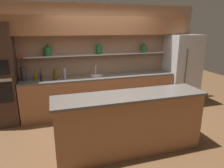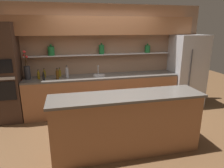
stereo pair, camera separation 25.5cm
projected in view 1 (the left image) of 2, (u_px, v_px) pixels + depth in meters
The scene contains 13 objects.
ground_plane at pixel (119, 134), 3.98m from camera, with size 12.00×12.00×0.00m, color brown.
back_wall_unit at pixel (100, 48), 4.95m from camera, with size 5.20×0.44×2.60m.
back_counter_unit at pixel (101, 94), 4.97m from camera, with size 3.68×0.62×0.92m.
island_counter at pixel (130, 123), 3.34m from camera, with size 2.50×0.61×1.02m.
refrigerator at pixel (182, 70), 5.43m from camera, with size 0.81×0.73×1.87m.
flower_vase at pixel (23, 72), 4.37m from camera, with size 0.14×0.16×0.66m.
sink_fixture at pixel (96, 75), 4.82m from camera, with size 0.29×0.29×0.25m.
bottle_spirit_0 at pixel (65, 73), 4.54m from camera, with size 0.07×0.07×0.29m.
bottle_spirit_1 at pixel (55, 75), 4.45m from camera, with size 0.07×0.07×0.25m.
bottle_oil_2 at pixel (41, 75), 4.59m from camera, with size 0.06×0.06×0.21m.
bottle_oil_3 at pixel (57, 74), 4.68m from camera, with size 0.07×0.07×0.21m.
bottle_sauce_4 at pixel (41, 78), 4.33m from camera, with size 0.05×0.05×0.18m.
bottle_oil_5 at pixel (35, 76), 4.41m from camera, with size 0.06×0.06×0.22m.
Camera 1 is at (-1.16, -3.35, 2.07)m, focal length 32.00 mm.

